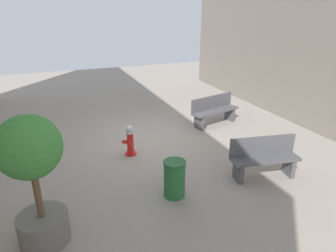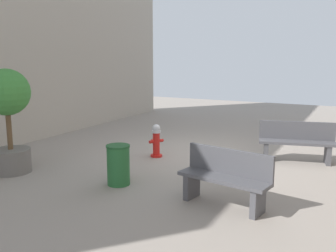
# 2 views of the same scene
# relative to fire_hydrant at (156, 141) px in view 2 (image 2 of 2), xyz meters

# --- Properties ---
(ground_plane) EXTENTS (23.40, 23.40, 0.00)m
(ground_plane) POSITION_rel_fire_hydrant_xyz_m (-0.85, -0.82, -0.41)
(ground_plane) COLOR gray
(fire_hydrant) EXTENTS (0.36, 0.38, 0.82)m
(fire_hydrant) POSITION_rel_fire_hydrant_xyz_m (0.00, 0.00, 0.00)
(fire_hydrant) COLOR red
(fire_hydrant) RESTS_ON ground_plane
(bench_near) EXTENTS (1.80, 0.84, 0.95)m
(bench_near) POSITION_rel_fire_hydrant_xyz_m (-3.19, -1.14, 0.09)
(bench_near) COLOR #4C4C51
(bench_near) RESTS_ON ground_plane
(bench_far) EXTENTS (1.63, 0.72, 0.95)m
(bench_far) POSITION_rel_fire_hydrant_xyz_m (-2.54, 2.22, 0.08)
(bench_far) COLOR #4C4C51
(bench_far) RESTS_ON ground_plane
(planter_tree) EXTENTS (0.99, 0.99, 2.24)m
(planter_tree) POSITION_rel_fire_hydrant_xyz_m (2.17, 2.55, 0.94)
(planter_tree) COLOR slate
(planter_tree) RESTS_ON ground_plane
(trash_bin) EXTENTS (0.47, 0.47, 0.79)m
(trash_bin) POSITION_rel_fire_hydrant_xyz_m (-0.35, 2.17, -0.01)
(trash_bin) COLOR #266633
(trash_bin) RESTS_ON ground_plane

